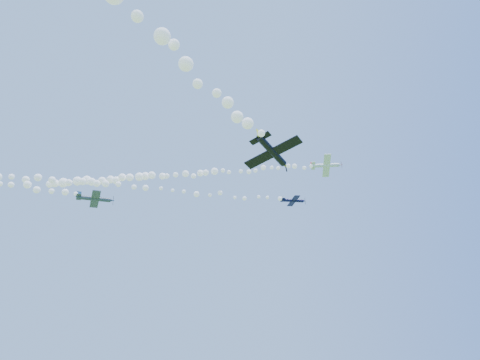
{
  "coord_description": "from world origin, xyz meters",
  "views": [
    {
      "loc": [
        2.72,
        -76.6,
        2.0
      ],
      "look_at": [
        3.51,
        -7.45,
        46.61
      ],
      "focal_mm": 30.0,
      "sensor_mm": 36.0,
      "label": 1
    }
  ],
  "objects_px": {
    "plane_white": "(326,165)",
    "plane_navy": "(293,201)",
    "plane_black": "(273,152)",
    "plane_grey": "(95,199)"
  },
  "relations": [
    {
      "from": "plane_navy",
      "to": "plane_black",
      "type": "distance_m",
      "value": 46.33
    },
    {
      "from": "plane_grey",
      "to": "plane_black",
      "type": "xyz_separation_m",
      "value": [
        31.47,
        -24.13,
        -6.73
      ]
    },
    {
      "from": "plane_navy",
      "to": "plane_grey",
      "type": "height_order",
      "value": "plane_navy"
    },
    {
      "from": "plane_white",
      "to": "plane_black",
      "type": "relative_size",
      "value": 1.03
    },
    {
      "from": "plane_black",
      "to": "plane_white",
      "type": "bearing_deg",
      "value": 8.34
    },
    {
      "from": "plane_white",
      "to": "plane_navy",
      "type": "bearing_deg",
      "value": 140.07
    },
    {
      "from": "plane_white",
      "to": "plane_grey",
      "type": "xyz_separation_m",
      "value": [
        -47.8,
        -10.5,
        -15.42
      ]
    },
    {
      "from": "plane_white",
      "to": "plane_navy",
      "type": "height_order",
      "value": "plane_white"
    },
    {
      "from": "plane_white",
      "to": "plane_navy",
      "type": "distance_m",
      "value": 11.63
    },
    {
      "from": "plane_navy",
      "to": "plane_black",
      "type": "bearing_deg",
      "value": -111.31
    }
  ]
}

